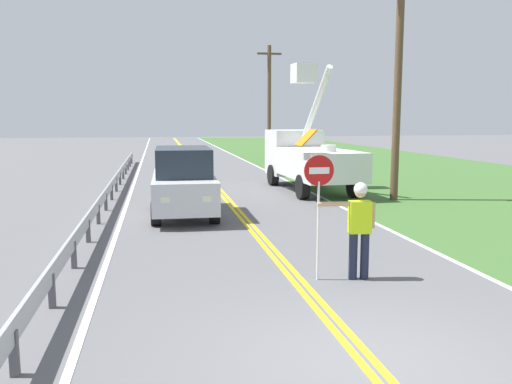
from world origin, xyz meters
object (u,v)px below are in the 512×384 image
stop_sign_paddle (319,189)px  oncoming_suv_nearest (183,182)px  flagger_worker (359,224)px  utility_pole_near (398,78)px  utility_pole_mid (269,100)px  utility_bucket_truck (307,156)px

stop_sign_paddle → oncoming_suv_nearest: size_ratio=0.50×
flagger_worker → utility_pole_near: bearing=61.4°
oncoming_suv_nearest → stop_sign_paddle: bearing=-73.4°
utility_pole_mid → flagger_worker: bearing=-98.7°
stop_sign_paddle → oncoming_suv_nearest: stop_sign_paddle is taller
flagger_worker → utility_pole_near: 10.77m
oncoming_suv_nearest → utility_pole_near: 8.67m
flagger_worker → utility_pole_mid: 30.13m
utility_bucket_truck → utility_pole_near: 5.09m
stop_sign_paddle → oncoming_suv_nearest: (-2.12, 7.10, -0.65)m
stop_sign_paddle → utility_bucket_truck: bearing=74.9°
utility_pole_near → utility_pole_mid: bearing=91.0°
utility_bucket_truck → stop_sign_paddle: bearing=-105.1°
stop_sign_paddle → utility_pole_mid: size_ratio=0.28×
stop_sign_paddle → utility_pole_mid: utility_pole_mid is taller
stop_sign_paddle → utility_bucket_truck: size_ratio=0.34×
oncoming_suv_nearest → utility_pole_mid: utility_pole_mid is taller
utility_bucket_truck → oncoming_suv_nearest: (-5.42, -5.13, -0.35)m
oncoming_suv_nearest → utility_bucket_truck: bearing=43.4°
flagger_worker → utility_bucket_truck: utility_bucket_truck is taller
utility_pole_near → oncoming_suv_nearest: bearing=-167.0°
stop_sign_paddle → oncoming_suv_nearest: 7.44m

